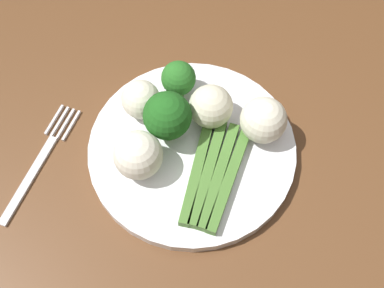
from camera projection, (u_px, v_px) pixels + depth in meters
The scene contains 10 objects.
dining_table at pixel (245, 209), 0.64m from camera, with size 1.30×1.07×0.77m.
plate at pixel (192, 149), 0.56m from camera, with size 0.25×0.25×0.01m, color white.
asparagus_bundle at pixel (213, 174), 0.53m from camera, with size 0.06×0.14×0.01m.
broccoli_left at pixel (167, 116), 0.53m from camera, with size 0.06×0.06×0.07m.
broccoli_back_right at pixel (179, 79), 0.56m from camera, with size 0.04×0.04×0.05m.
cauliflower_mid at pixel (138, 155), 0.52m from camera, with size 0.06×0.06×0.06m, color white.
cauliflower_front_left at pixel (211, 106), 0.55m from camera, with size 0.05×0.05×0.05m, color beige.
cauliflower_right at pixel (260, 120), 0.54m from camera, with size 0.05×0.05×0.05m, color silver.
cauliflower_front at pixel (141, 99), 0.56m from camera, with size 0.05×0.05×0.05m, color silver.
fork at pixel (40, 161), 0.56m from camera, with size 0.05×0.17×0.00m.
Camera 1 is at (-0.03, -0.24, 1.28)m, focal length 43.93 mm.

